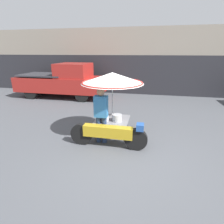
# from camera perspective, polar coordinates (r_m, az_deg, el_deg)

# --- Properties ---
(ground_plane) EXTENTS (36.00, 36.00, 0.00)m
(ground_plane) POSITION_cam_1_polar(r_m,az_deg,el_deg) (4.90, 3.45, -13.18)
(ground_plane) COLOR #4C4F54
(shopfront_building) EXTENTS (28.00, 2.06, 3.99)m
(shopfront_building) POSITION_cam_1_polar(r_m,az_deg,el_deg) (12.25, 9.42, 15.98)
(shopfront_building) COLOR gray
(shopfront_building) RESTS_ON ground
(vendor_motorcycle_cart) EXTENTS (2.23, 1.83, 2.05)m
(vendor_motorcycle_cart) POSITION_cam_1_polar(r_m,az_deg,el_deg) (5.11, -0.04, 7.27)
(vendor_motorcycle_cart) COLOR black
(vendor_motorcycle_cart) RESTS_ON ground
(vendor_person) EXTENTS (0.38, 0.22, 1.67)m
(vendor_person) POSITION_cam_1_polar(r_m,az_deg,el_deg) (5.04, -3.57, -0.32)
(vendor_person) COLOR navy
(vendor_person) RESTS_ON ground
(pickup_truck) EXTENTS (5.22, 1.93, 1.98)m
(pickup_truck) POSITION_cam_1_polar(r_m,az_deg,el_deg) (10.86, -15.49, 9.72)
(pickup_truck) COLOR black
(pickup_truck) RESTS_ON ground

